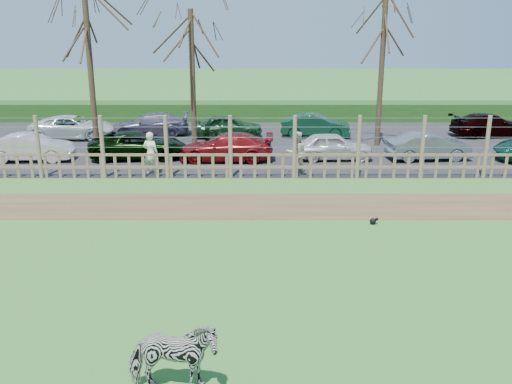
{
  "coord_description": "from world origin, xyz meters",
  "views": [
    {
      "loc": [
        1.01,
        -13.76,
        6.05
      ],
      "look_at": [
        1.0,
        2.5,
        1.1
      ],
      "focal_mm": 40.0,
      "sensor_mm": 36.0,
      "label": 1
    }
  ],
  "objects_px": {
    "tree_right": "(384,37)",
    "car_4": "(333,146)",
    "tree_left": "(87,29)",
    "visitor_a": "(151,153)",
    "car_13": "(490,125)",
    "car_10": "(229,126)",
    "crow": "(373,221)",
    "car_2": "(139,145)",
    "tree_mid": "(192,45)",
    "car_3": "(226,147)",
    "car_8": "(73,127)",
    "zebra": "(173,358)",
    "car_11": "(316,125)",
    "car_5": "(429,146)",
    "visitor_b": "(297,153)",
    "car_9": "(150,125)",
    "car_1": "(31,147)"
  },
  "relations": [
    {
      "from": "tree_right",
      "to": "car_4",
      "type": "height_order",
      "value": "tree_right"
    },
    {
      "from": "tree_left",
      "to": "visitor_a",
      "type": "xyz_separation_m",
      "value": [
        3.28,
        -4.02,
        -4.71
      ]
    },
    {
      "from": "tree_right",
      "to": "car_13",
      "type": "bearing_deg",
      "value": 19.31
    },
    {
      "from": "tree_right",
      "to": "car_10",
      "type": "height_order",
      "value": "tree_right"
    },
    {
      "from": "crow",
      "to": "tree_right",
      "type": "bearing_deg",
      "value": 78.03
    },
    {
      "from": "tree_left",
      "to": "car_2",
      "type": "xyz_separation_m",
      "value": [
        2.23,
        -1.25,
        -4.98
      ]
    },
    {
      "from": "tree_mid",
      "to": "car_3",
      "type": "distance_m",
      "value": 5.29
    },
    {
      "from": "crow",
      "to": "car_8",
      "type": "xyz_separation_m",
      "value": [
        -13.17,
        12.92,
        0.53
      ]
    },
    {
      "from": "zebra",
      "to": "car_4",
      "type": "distance_m",
      "value": 17.2
    },
    {
      "from": "car_2",
      "to": "car_11",
      "type": "relative_size",
      "value": 1.19
    },
    {
      "from": "tree_left",
      "to": "car_13",
      "type": "relative_size",
      "value": 1.9
    },
    {
      "from": "zebra",
      "to": "crow",
      "type": "xyz_separation_m",
      "value": [
        4.98,
        8.22,
        -0.54
      ]
    },
    {
      "from": "tree_mid",
      "to": "car_8",
      "type": "distance_m",
      "value": 8.09
    },
    {
      "from": "tree_left",
      "to": "crow",
      "type": "height_order",
      "value": "tree_left"
    },
    {
      "from": "car_8",
      "to": "car_13",
      "type": "bearing_deg",
      "value": -90.03
    },
    {
      "from": "car_11",
      "to": "tree_mid",
      "type": "bearing_deg",
      "value": 119.31
    },
    {
      "from": "car_2",
      "to": "tree_right",
      "type": "bearing_deg",
      "value": -81.48
    },
    {
      "from": "tree_left",
      "to": "car_3",
      "type": "relative_size",
      "value": 1.9
    },
    {
      "from": "tree_left",
      "to": "car_5",
      "type": "xyz_separation_m",
      "value": [
        15.16,
        -1.53,
        -4.98
      ]
    },
    {
      "from": "visitor_b",
      "to": "car_9",
      "type": "xyz_separation_m",
      "value": [
        -7.31,
        7.84,
        -0.26
      ]
    },
    {
      "from": "car_5",
      "to": "visitor_b",
      "type": "bearing_deg",
      "value": 105.63
    },
    {
      "from": "car_8",
      "to": "crow",
      "type": "bearing_deg",
      "value": -136.13
    },
    {
      "from": "visitor_b",
      "to": "visitor_a",
      "type": "bearing_deg",
      "value": -0.33
    },
    {
      "from": "crow",
      "to": "car_9",
      "type": "relative_size",
      "value": 0.06
    },
    {
      "from": "tree_right",
      "to": "car_1",
      "type": "height_order",
      "value": "tree_right"
    },
    {
      "from": "zebra",
      "to": "car_2",
      "type": "bearing_deg",
      "value": 10.63
    },
    {
      "from": "car_1",
      "to": "car_8",
      "type": "distance_m",
      "value": 4.89
    },
    {
      "from": "car_8",
      "to": "car_5",
      "type": "bearing_deg",
      "value": -106.81
    },
    {
      "from": "crow",
      "to": "tree_left",
      "type": "bearing_deg",
      "value": 138.59
    },
    {
      "from": "car_9",
      "to": "car_13",
      "type": "relative_size",
      "value": 1.0
    },
    {
      "from": "visitor_a",
      "to": "car_4",
      "type": "xyz_separation_m",
      "value": [
        7.63,
        2.53,
        -0.26
      ]
    },
    {
      "from": "tree_left",
      "to": "zebra",
      "type": "distance_m",
      "value": 19.66
    },
    {
      "from": "visitor_b",
      "to": "car_9",
      "type": "relative_size",
      "value": 0.42
    },
    {
      "from": "visitor_b",
      "to": "tree_left",
      "type": "bearing_deg",
      "value": -24.46
    },
    {
      "from": "visitor_a",
      "to": "car_10",
      "type": "distance_m",
      "value": 7.98
    },
    {
      "from": "car_2",
      "to": "car_8",
      "type": "xyz_separation_m",
      "value": [
        -4.3,
        4.38,
        0.0
      ]
    },
    {
      "from": "car_2",
      "to": "car_8",
      "type": "relative_size",
      "value": 1.0
    },
    {
      "from": "visitor_a",
      "to": "car_8",
      "type": "relative_size",
      "value": 0.4
    },
    {
      "from": "tree_left",
      "to": "car_10",
      "type": "relative_size",
      "value": 2.24
    },
    {
      "from": "car_3",
      "to": "car_9",
      "type": "distance_m",
      "value": 7.09
    },
    {
      "from": "car_5",
      "to": "tree_left",
      "type": "bearing_deg",
      "value": 77.99
    },
    {
      "from": "car_3",
      "to": "crow",
      "type": "bearing_deg",
      "value": 31.88
    },
    {
      "from": "tree_right",
      "to": "car_1",
      "type": "distance_m",
      "value": 16.87
    },
    {
      "from": "visitor_b",
      "to": "car_1",
      "type": "distance_m",
      "value": 11.74
    },
    {
      "from": "car_3",
      "to": "car_8",
      "type": "height_order",
      "value": "same"
    },
    {
      "from": "car_5",
      "to": "car_9",
      "type": "height_order",
      "value": "same"
    },
    {
      "from": "visitor_a",
      "to": "car_10",
      "type": "height_order",
      "value": "visitor_a"
    },
    {
      "from": "tree_right",
      "to": "car_5",
      "type": "relative_size",
      "value": 2.02
    },
    {
      "from": "tree_mid",
      "to": "car_10",
      "type": "relative_size",
      "value": 1.94
    },
    {
      "from": "car_2",
      "to": "car_3",
      "type": "bearing_deg",
      "value": -101.69
    }
  ]
}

